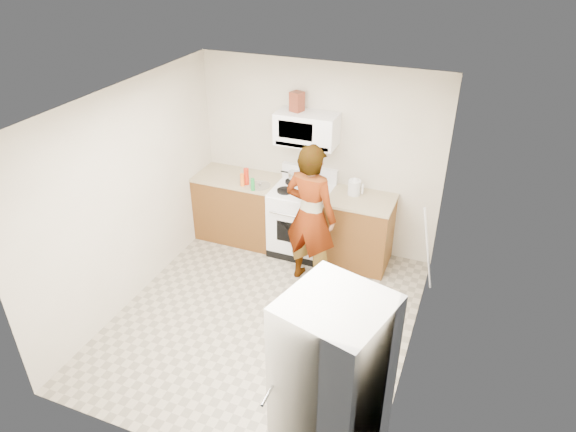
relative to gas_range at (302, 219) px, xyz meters
The scene contains 20 objects.
floor 1.56m from the gas_range, 86.14° to the right, with size 3.60×3.60×0.00m, color gray.
back_wall 0.83m from the gas_range, 72.00° to the left, with size 3.20×0.02×2.50m, color beige.
right_wall 2.37m from the gas_range, 41.25° to the right, with size 0.02×3.60×2.50m, color beige.
cabinet_left 0.94m from the gas_range, behind, with size 1.12×0.62×0.90m, color brown.
counter_left 1.03m from the gas_range, behind, with size 1.14×0.64×0.04m, color tan.
cabinet_right 0.78m from the gas_range, ahead, with size 0.80×0.62×0.90m, color brown.
counter_right 0.89m from the gas_range, ahead, with size 0.82×0.64×0.04m, color tan.
gas_range is the anchor object (origin of this frame).
microwave 1.22m from the gas_range, 90.00° to the left, with size 0.76×0.38×0.40m, color white.
person 0.79m from the gas_range, 61.47° to the right, with size 0.66×0.43×1.81m, color tan.
fridge 3.22m from the gas_range, 65.71° to the right, with size 0.70×0.70×1.70m, color silver.
kettle 0.86m from the gas_range, ahead, with size 0.16×0.16×0.19m, color silver.
jug 1.55m from the gas_range, 133.23° to the left, with size 0.14×0.14×0.24m, color maroon.
saucepan 0.57m from the gas_range, 132.12° to the left, with size 0.19×0.19×0.11m, color #B0B0B4.
tray 0.51m from the gas_range, 38.92° to the right, with size 0.25×0.16×0.05m, color silver.
bottle_spray 0.93m from the gas_range, 168.34° to the right, with size 0.07×0.07×0.22m, color #B5220D.
bottle_hot_sauce 0.95m from the gas_range, 164.51° to the right, with size 0.05×0.05×0.17m, color orange.
bottle_green_cap 0.83m from the gas_range, 153.99° to the right, with size 0.05×0.05×0.17m, color #188631.
pot_lid 0.72m from the gas_range, 166.13° to the right, with size 0.27×0.27×0.01m, color silver.
broom 1.70m from the gas_range, ahead, with size 0.03×0.03×1.15m, color silver.
Camera 1 is at (1.91, -4.06, 3.91)m, focal length 32.00 mm.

